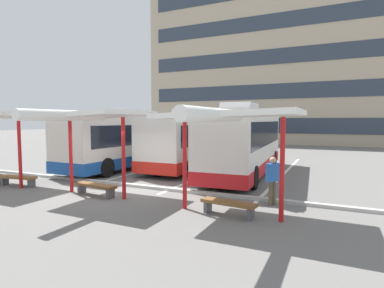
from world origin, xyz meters
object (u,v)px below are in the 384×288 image
Objects in this scene: coach_bus_2 at (245,141)px; waiting_shelter_1 at (90,117)px; bench_2 at (96,187)px; bench_3 at (228,205)px; coach_bus_1 at (200,139)px; waiting_shelter_2 at (228,117)px; coach_bus_0 at (140,139)px; waiting_passenger_0 at (272,177)px; bench_1 at (18,179)px.

waiting_shelter_1 is (-3.93, -7.24, 1.24)m from coach_bus_2.
bench_2 and bench_3 have the same top height.
bench_2 is 5.45m from bench_3.
coach_bus_1 reaches higher than bench_2.
waiting_shelter_1 is 5.44m from waiting_shelter_2.
coach_bus_0 is 11.93m from bench_3.
coach_bus_1 reaches higher than bench_3.
coach_bus_1 reaches higher than coach_bus_0.
waiting_shelter_2 is (5.10, -9.73, 1.32)m from coach_bus_1.
waiting_passenger_0 is (2.49, -5.50, -0.82)m from coach_bus_2.
bench_2 is 1.10× the size of bench_3.
bench_1 is at bearing -178.34° from bench_2.
coach_bus_1 reaches higher than waiting_shelter_2.
coach_bus_0 is 3.93m from coach_bus_1.
coach_bus_1 is 10.94m from bench_3.
coach_bus_2 is 5.77× the size of bench_3.
coach_bus_2 is at bearing 40.97° from bench_1.
bench_1 is 9.75m from bench_3.
waiting_shelter_1 is (3.27, -8.00, 1.35)m from coach_bus_0.
coach_bus_0 is at bearing 136.79° from waiting_shelter_2.
bench_1 is 0.95× the size of bench_2.
coach_bus_1 reaches higher than bench_1.
bench_2 is (-3.93, -7.03, -1.43)m from coach_bus_2.
coach_bus_2 is at bearing 101.71° from bench_3.
waiting_shelter_1 is at bearing 178.07° from waiting_shelter_2.
waiting_passenger_0 reaches higher than bench_3.
waiting_shelter_2 is at bearing -1.60° from bench_1.
coach_bus_1 is at bearing 147.39° from coach_bus_2.
coach_bus_0 is at bearing 147.15° from waiting_passenger_0.
coach_bus_0 is 7.01× the size of bench_3.
coach_bus_1 is at bearing 117.69° from waiting_shelter_2.
coach_bus_1 is 7.05× the size of waiting_passenger_0.
coach_bus_1 is at bearing 127.94° from waiting_passenger_0.
bench_3 is 1.07× the size of waiting_passenger_0.
waiting_passenger_0 is at bearing -65.67° from coach_bus_2.
waiting_passenger_0 reaches higher than bench_1.
waiting_shelter_2 is at bearing -62.31° from coach_bus_1.
waiting_shelter_2 is at bearing -90.00° from bench_3.
bench_1 is (-8.24, -7.15, -1.43)m from coach_bus_2.
bench_2 is 1.17× the size of waiting_passenger_0.
coach_bus_1 is 9.64m from waiting_shelter_1.
waiting_shelter_1 reaches higher than waiting_passenger_0.
coach_bus_2 is at bearing -6.01° from coach_bus_0.
bench_3 is at bearing -2.69° from bench_2.
coach_bus_0 is at bearing 112.24° from waiting_shelter_1.
bench_3 is (8.71, -8.04, -1.32)m from coach_bus_0.
waiting_shelter_1 reaches higher than waiting_shelter_2.
bench_1 is 4.31m from bench_2.
coach_bus_0 is at bearing 173.99° from coach_bus_2.
coach_bus_2 is 8.33m from waiting_shelter_1.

